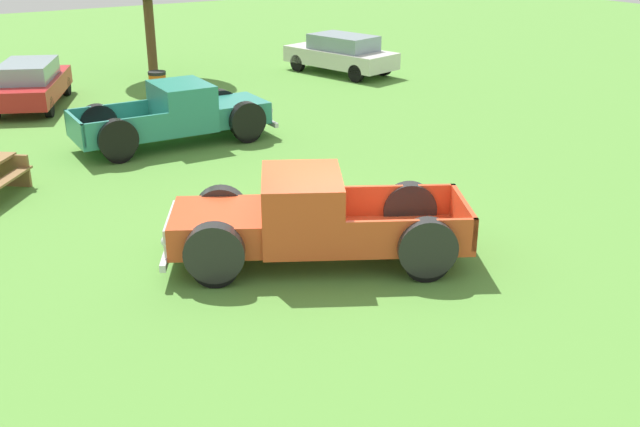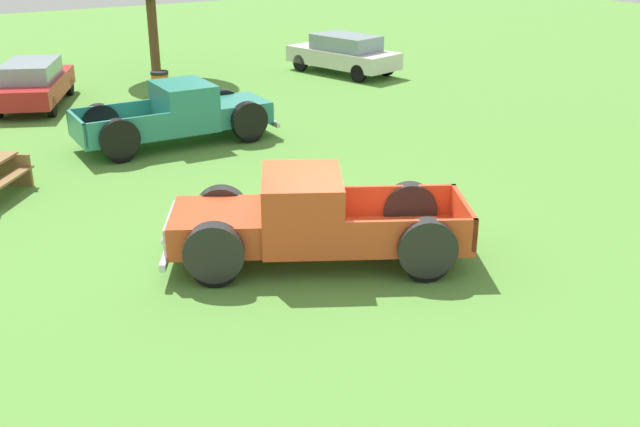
% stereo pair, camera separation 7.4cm
% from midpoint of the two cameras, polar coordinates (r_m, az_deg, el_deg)
% --- Properties ---
extents(ground_plane, '(80.00, 80.00, 0.00)m').
position_cam_midpoint_polar(ground_plane, '(13.87, 0.12, -2.63)').
color(ground_plane, '#548C38').
extents(pickup_truck_foreground, '(5.53, 4.14, 1.61)m').
position_cam_midpoint_polar(pickup_truck_foreground, '(13.07, -1.84, -0.56)').
color(pickup_truck_foreground, '#D14723').
rests_on(pickup_truck_foreground, ground_plane).
extents(pickup_truck_behind_left, '(5.32, 2.16, 1.61)m').
position_cam_midpoint_polar(pickup_truck_behind_left, '(20.51, -10.39, 7.50)').
color(pickup_truck_behind_left, '#2D8475').
rests_on(pickup_truck_behind_left, ground_plane).
extents(sedan_distant_a, '(2.91, 4.77, 1.49)m').
position_cam_midpoint_polar(sedan_distant_a, '(29.32, 1.56, 12.17)').
color(sedan_distant_a, silver).
rests_on(sedan_distant_a, ground_plane).
extents(sedan_distant_b, '(3.40, 4.71, 1.46)m').
position_cam_midpoint_polar(sedan_distant_b, '(25.78, -21.38, 9.28)').
color(sedan_distant_b, '#B21E1E').
rests_on(sedan_distant_b, ground_plane).
extents(trash_can, '(0.59, 0.59, 0.95)m').
position_cam_midpoint_polar(trash_can, '(25.62, -12.40, 9.55)').
color(trash_can, orange).
rests_on(trash_can, ground_plane).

